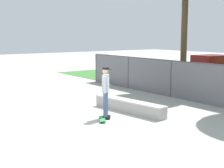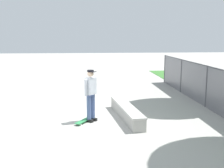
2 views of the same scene
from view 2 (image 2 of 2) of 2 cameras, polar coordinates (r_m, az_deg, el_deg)
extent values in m
plane|color=#ADAAA3|center=(10.24, -7.63, -7.51)|extent=(80.00, 80.00, 0.00)
cube|color=#A8A59E|center=(10.59, 2.88, -5.70)|extent=(3.44, 0.83, 0.41)
cube|color=beige|center=(10.53, 2.89, -4.46)|extent=(3.48, 0.87, 0.06)
cube|color=black|center=(10.30, -3.70, -7.06)|extent=(0.25, 0.27, 0.10)
cube|color=black|center=(10.14, -4.50, -7.35)|extent=(0.25, 0.27, 0.10)
cylinder|color=#475B89|center=(10.18, -3.86, -4.39)|extent=(0.15, 0.15, 0.88)
cylinder|color=#475B89|center=(10.02, -4.66, -4.63)|extent=(0.15, 0.15, 0.88)
cube|color=silver|center=(9.95, -4.31, -0.38)|extent=(0.43, 0.41, 0.60)
cylinder|color=silver|center=(10.14, -3.40, -0.29)|extent=(0.10, 0.10, 0.58)
cylinder|color=silver|center=(9.76, -5.25, -0.70)|extent=(0.10, 0.10, 0.58)
sphere|color=beige|center=(9.88, -4.34, 2.08)|extent=(0.22, 0.22, 0.22)
cylinder|color=black|center=(9.87, -4.35, 2.65)|extent=(0.23, 0.23, 0.06)
cube|color=black|center=(9.79, -3.77, 2.46)|extent=(0.23, 0.22, 0.02)
cube|color=#2D8C4C|center=(10.04, -5.85, -7.37)|extent=(0.79, 0.58, 0.02)
cube|color=#B2B2B7|center=(9.82, -6.68, -7.87)|extent=(0.12, 0.15, 0.02)
cube|color=#B2B2B7|center=(10.26, -5.05, -7.07)|extent=(0.12, 0.15, 0.02)
cylinder|color=silver|center=(9.88, -7.10, -7.99)|extent=(0.06, 0.05, 0.05)
cylinder|color=silver|center=(9.79, -6.25, -8.14)|extent=(0.06, 0.05, 0.05)
cylinder|color=silver|center=(10.32, -5.45, -7.19)|extent=(0.06, 0.05, 0.05)
cylinder|color=silver|center=(10.23, -4.63, -7.32)|extent=(0.06, 0.05, 0.05)
cylinder|color=#4C4C51|center=(18.76, 10.53, 3.03)|extent=(0.07, 0.07, 1.78)
cylinder|color=#4C4C51|center=(15.66, 13.71, 1.62)|extent=(0.07, 0.07, 1.78)
cylinder|color=#4C4C51|center=(12.64, 18.42, -0.49)|extent=(0.07, 0.07, 1.78)
camera|label=1|loc=(6.52, -93.18, -0.80)|focal=53.76mm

